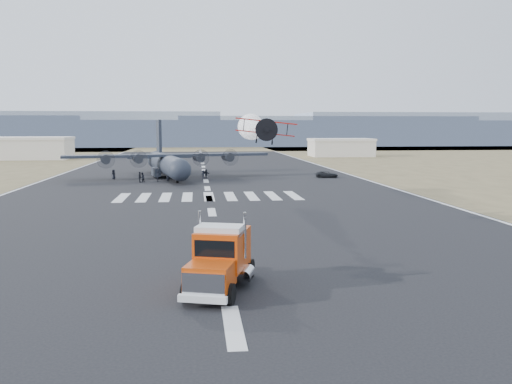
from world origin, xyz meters
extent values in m
plane|color=black|center=(0.00, 0.00, 0.00)|extent=(500.00, 500.00, 0.00)
cube|color=brown|center=(0.00, 230.00, 0.00)|extent=(500.00, 80.00, 0.00)
cube|color=gray|center=(-65.00, 260.00, 8.50)|extent=(150.00, 50.00, 17.00)
cube|color=gray|center=(0.00, 260.00, 6.50)|extent=(150.00, 50.00, 13.00)
cube|color=gray|center=(65.00, 260.00, 7.50)|extent=(150.00, 50.00, 15.00)
cube|color=gray|center=(130.00, 260.00, 8.50)|extent=(150.00, 50.00, 17.00)
cube|color=beige|center=(-52.00, 145.00, 3.00)|extent=(24.00, 14.00, 6.00)
cube|color=silver|center=(-52.00, 145.00, 6.30)|extent=(24.50, 14.50, 0.80)
cube|color=beige|center=(46.00, 150.00, 2.60)|extent=(20.00, 12.00, 5.20)
cube|color=silver|center=(46.00, 150.00, 5.50)|extent=(20.50, 12.50, 0.80)
cube|color=black|center=(-0.07, 7.18, 0.59)|extent=(3.26, 7.36, 0.27)
cube|color=#D5600C|center=(-1.01, 4.08, 1.46)|extent=(3.12, 3.20, 1.40)
cube|color=silver|center=(-1.40, 2.79, 1.35)|extent=(2.32, 0.84, 1.19)
cube|color=silver|center=(-1.46, 2.59, 0.59)|extent=(2.67, 1.09, 0.38)
cube|color=#D5600C|center=(-0.44, 5.94, 2.37)|extent=(3.14, 2.64, 2.37)
cube|color=black|center=(-0.71, 5.06, 2.75)|extent=(2.31, 0.81, 0.97)
cube|color=silver|center=(-0.35, 6.25, 3.61)|extent=(3.08, 2.43, 0.54)
cube|color=#D5600C|center=(0.12, 7.80, 2.05)|extent=(3.21, 2.85, 2.80)
cylinder|color=black|center=(-2.32, 4.03, 0.59)|extent=(0.76, 1.26, 1.19)
cylinder|color=black|center=(0.05, 3.31, 0.59)|extent=(0.76, 1.26, 1.19)
cylinder|color=black|center=(-1.01, 8.37, 0.59)|extent=(0.76, 1.26, 1.19)
cylinder|color=black|center=(1.37, 7.65, 0.59)|extent=(0.76, 1.26, 1.19)
cylinder|color=black|center=(-0.69, 9.40, 0.59)|extent=(0.76, 1.26, 1.19)
cylinder|color=black|center=(1.68, 8.68, 0.59)|extent=(0.76, 1.26, 1.19)
cylinder|color=red|center=(4.81, 25.59, 9.44)|extent=(1.01, 4.67, 0.84)
sphere|color=black|center=(4.82, 25.78, 9.76)|extent=(0.65, 0.65, 0.65)
cylinder|color=black|center=(4.73, 23.36, 9.44)|extent=(0.95, 0.59, 0.93)
cylinder|color=black|center=(4.72, 23.04, 9.44)|extent=(2.04, 0.10, 2.04)
cube|color=red|center=(4.80, 25.22, 9.11)|extent=(5.58, 1.13, 0.67)
cube|color=red|center=(4.79, 24.94, 10.22)|extent=(5.76, 1.14, 0.69)
cube|color=red|center=(4.89, 27.72, 9.90)|extent=(0.12, 0.84, 0.93)
cube|color=red|center=(4.89, 27.72, 9.44)|extent=(1.88, 0.72, 0.07)
cylinder|color=black|center=(4.04, 24.88, 8.32)|extent=(0.13, 0.41, 0.41)
cylinder|color=black|center=(5.53, 24.82, 8.32)|extent=(0.13, 0.41, 0.41)
sphere|color=white|center=(4.90, 27.91, 9.44)|extent=(0.65, 0.65, 0.65)
sphere|color=white|center=(4.98, 30.14, 9.46)|extent=(0.95, 0.95, 0.95)
sphere|color=white|center=(5.06, 32.36, 9.49)|extent=(1.24, 1.24, 1.24)
sphere|color=white|center=(5.14, 34.59, 9.52)|extent=(1.54, 1.54, 1.54)
sphere|color=white|center=(5.23, 36.82, 9.55)|extent=(1.84, 1.84, 1.84)
sphere|color=white|center=(5.31, 39.04, 9.58)|extent=(2.14, 2.14, 2.14)
sphere|color=white|center=(5.39, 41.27, 9.60)|extent=(2.43, 2.43, 2.43)
sphere|color=white|center=(5.48, 43.50, 9.63)|extent=(2.73, 2.73, 2.73)
sphere|color=white|center=(5.56, 45.72, 9.66)|extent=(3.03, 3.03, 3.03)
sphere|color=white|center=(5.64, 47.95, 9.69)|extent=(3.32, 3.32, 3.32)
sphere|color=white|center=(5.72, 50.18, 9.71)|extent=(3.62, 3.62, 3.62)
cylinder|color=#212631|center=(-7.17, 79.71, 2.51)|extent=(9.18, 27.26, 3.86)
sphere|color=#212631|center=(-4.47, 66.47, 2.51)|extent=(3.86, 3.86, 3.86)
cone|color=#212631|center=(-9.87, 92.95, 2.51)|extent=(4.94, 6.45, 3.86)
cube|color=#212631|center=(-6.98, 78.76, 4.34)|extent=(38.65, 11.68, 0.48)
cylinder|color=#212631|center=(-18.23, 75.98, 3.86)|extent=(2.43, 3.94, 1.74)
cylinder|color=#3F3F44|center=(-17.85, 74.09, 3.86)|extent=(3.23, 0.70, 3.28)
cylinder|color=#212631|center=(-12.56, 77.14, 3.86)|extent=(2.43, 3.94, 1.74)
cylinder|color=#3F3F44|center=(-12.17, 75.24, 3.86)|extent=(3.23, 0.70, 3.28)
cylinder|color=#212631|center=(-1.21, 79.45, 3.86)|extent=(2.43, 3.94, 1.74)
cylinder|color=#3F3F44|center=(-0.82, 77.55, 3.86)|extent=(3.23, 0.70, 3.28)
cylinder|color=#212631|center=(4.47, 80.60, 3.86)|extent=(2.43, 3.94, 1.74)
cylinder|color=#3F3F44|center=(4.85, 78.71, 3.86)|extent=(3.23, 0.70, 3.28)
cube|color=#212631|center=(-9.48, 91.06, 7.34)|extent=(1.43, 4.37, 7.72)
cube|color=#212631|center=(-9.58, 91.53, 3.28)|extent=(13.82, 5.53, 0.34)
cube|color=#212631|center=(-9.44, 80.23, 1.06)|extent=(2.29, 5.91, 1.54)
cylinder|color=black|center=(-9.44, 80.23, 0.53)|extent=(0.68, 1.14, 1.06)
cube|color=#212631|center=(-5.28, 81.08, 1.06)|extent=(2.29, 5.91, 1.54)
cylinder|color=black|center=(-5.28, 81.08, 0.53)|extent=(0.68, 1.14, 1.06)
cylinder|color=black|center=(-5.05, 69.30, 0.43)|extent=(0.55, 0.93, 0.87)
imported|color=black|center=(23.28, 76.33, 0.61)|extent=(4.62, 2.69, 1.21)
imported|color=black|center=(-8.64, 72.25, 0.88)|extent=(0.72, 0.79, 1.77)
imported|color=black|center=(-4.55, 77.37, 0.91)|extent=(0.95, 1.04, 1.83)
imported|color=black|center=(-0.40, 75.07, 0.85)|extent=(1.19, 0.75, 1.71)
imported|color=black|center=(-11.62, 70.96, 0.95)|extent=(0.58, 1.12, 1.89)
imported|color=black|center=(-17.10, 77.69, 0.89)|extent=(1.02, 0.90, 1.78)
imported|color=black|center=(0.14, 77.63, 0.86)|extent=(1.54, 1.43, 1.72)
imported|color=black|center=(-6.68, 70.20, 0.80)|extent=(0.67, 0.59, 1.59)
imported|color=black|center=(-11.19, 71.01, 0.88)|extent=(0.95, 1.00, 1.76)
camera|label=1|loc=(-1.69, -25.45, 9.70)|focal=38.00mm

